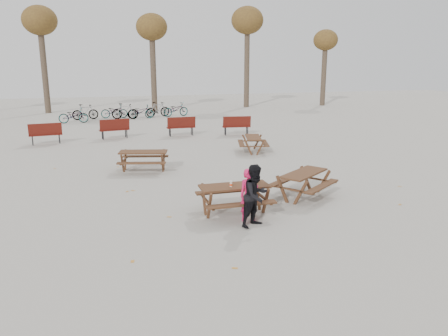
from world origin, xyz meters
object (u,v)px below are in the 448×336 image
object	(u,v)px
main_picnic_table	(235,192)
soda_bottle	(231,184)
food_tray	(248,185)
picnic_table_north	(144,161)
adult	(256,196)
picnic_table_far	(253,144)
child	(249,195)
picnic_table_east	(303,185)

from	to	relation	value
main_picnic_table	soda_bottle	bearing A→B (deg)	-141.45
food_tray	picnic_table_north	world-z (taller)	food_tray
food_tray	main_picnic_table	bearing A→B (deg)	160.73
adult	picnic_table_far	distance (m)	8.84
soda_bottle	picnic_table_north	world-z (taller)	soda_bottle
picnic_table_far	adult	bearing A→B (deg)	175.42
food_tray	child	distance (m)	0.50
child	adult	size ratio (longest dim) A/B	0.87
main_picnic_table	picnic_table_east	size ratio (longest dim) A/B	1.03
child	picnic_table_far	bearing A→B (deg)	66.95
main_picnic_table	soda_bottle	world-z (taller)	soda_bottle
picnic_table_east	food_tray	bearing A→B (deg)	167.84
soda_bottle	picnic_table_east	world-z (taller)	soda_bottle
main_picnic_table	picnic_table_far	world-z (taller)	main_picnic_table
food_tray	picnic_table_north	size ratio (longest dim) A/B	0.11
child	picnic_table_east	distance (m)	2.60
soda_bottle	child	xyz separation A→B (m)	(0.32, -0.48, -0.18)
soda_bottle	picnic_table_far	size ratio (longest dim) A/B	0.11
picnic_table_east	picnic_table_far	size ratio (longest dim) A/B	1.11
picnic_table_east	picnic_table_far	world-z (taller)	picnic_table_east
adult	picnic_table_far	world-z (taller)	adult
child	picnic_table_far	size ratio (longest dim) A/B	0.85
child	picnic_table_east	size ratio (longest dim) A/B	0.76
soda_bottle	picnic_table_north	size ratio (longest dim) A/B	0.10
food_tray	adult	size ratio (longest dim) A/B	0.12
soda_bottle	main_picnic_table	bearing A→B (deg)	38.55
child	picnic_table_east	xyz separation A→B (m)	(2.17, 1.39, -0.29)
food_tray	picnic_table_far	world-z (taller)	food_tray
food_tray	picnic_table_far	xyz separation A→B (m)	(2.82, 7.50, -0.45)
main_picnic_table	picnic_table_east	world-z (taller)	main_picnic_table
child	picnic_table_east	world-z (taller)	child
soda_bottle	picnic_table_east	xyz separation A→B (m)	(2.49, 0.91, -0.47)
adult	picnic_table_east	distance (m)	2.80
picnic_table_far	main_picnic_table	bearing A→B (deg)	171.60
picnic_table_north	picnic_table_far	distance (m)	5.39
food_tray	adult	world-z (taller)	adult
picnic_table_north	adult	bearing A→B (deg)	-58.12
main_picnic_table	food_tray	distance (m)	0.40
main_picnic_table	picnic_table_north	world-z (taller)	main_picnic_table
main_picnic_table	food_tray	size ratio (longest dim) A/B	10.00
child	picnic_table_north	world-z (taller)	child
food_tray	picnic_table_east	xyz separation A→B (m)	(2.04, 0.92, -0.42)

